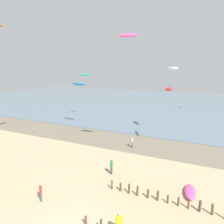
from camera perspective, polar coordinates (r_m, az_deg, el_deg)
name	(u,v)px	position (r m, az deg, el deg)	size (l,w,h in m)	color
wet_sand_strip	(150,146)	(33.95, 9.80, -8.68)	(120.00, 7.96, 0.01)	#7A6D59
sea	(185,105)	(71.17, 18.57, 1.65)	(160.00, 70.00, 0.10)	slate
groyne_mid	(171,199)	(21.06, 15.13, -21.16)	(11.83, 0.34, 0.98)	brown
person_nearest_camera	(111,166)	(24.96, -0.16, -13.96)	(0.27, 0.57, 1.71)	#383842
person_by_waterline	(41,191)	(21.54, -18.12, -19.05)	(0.42, 0.44, 1.71)	#4C4C56
person_right_flank	(132,141)	(32.73, 5.33, -7.63)	(0.32, 0.55, 1.71)	#4C4C56
person_trailing_behind	(119,223)	(17.32, 1.85, -26.93)	(0.49, 0.38, 1.71)	#383842
grounded_kite	(190,192)	(22.94, 19.66, -19.00)	(2.74, 0.99, 0.55)	#E54C99
kite_aloft_0	(169,89)	(32.12, 14.64, 5.80)	(2.47, 0.79, 0.39)	red
kite_aloft_2	(127,35)	(27.75, 4.00, 19.34)	(2.61, 0.84, 0.42)	#E54C99
kite_aloft_4	(173,69)	(37.51, 15.63, 10.86)	(3.30, 1.06, 0.53)	white
kite_aloft_5	(85,75)	(49.71, -7.03, 9.62)	(2.43, 0.78, 0.39)	#19B2B7
kite_aloft_7	(79,84)	(42.83, -8.58, 7.27)	(3.48, 1.11, 0.56)	#2384D1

